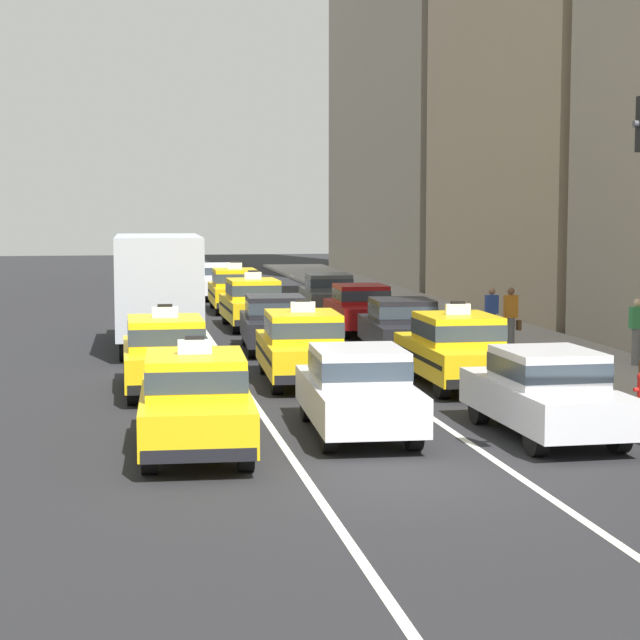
% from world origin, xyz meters
% --- Properties ---
extents(ground_plane, '(160.00, 160.00, 0.00)m').
position_xyz_m(ground_plane, '(0.00, 0.00, 0.00)').
color(ground_plane, '#232326').
extents(lane_stripe_left_center, '(0.14, 80.00, 0.01)m').
position_xyz_m(lane_stripe_left_center, '(-1.60, 20.00, 0.00)').
color(lane_stripe_left_center, silver).
rests_on(lane_stripe_left_center, ground).
extents(lane_stripe_center_right, '(0.14, 80.00, 0.01)m').
position_xyz_m(lane_stripe_center_right, '(1.60, 20.00, 0.00)').
color(lane_stripe_center_right, silver).
rests_on(lane_stripe_center_right, ground).
extents(sidewalk_curb, '(4.00, 90.00, 0.15)m').
position_xyz_m(sidewalk_curb, '(7.20, 15.00, 0.07)').
color(sidewalk_curb, '#9E9993').
rests_on(sidewalk_curb, ground).
extents(taxi_left_nearest, '(1.99, 4.63, 1.96)m').
position_xyz_m(taxi_left_nearest, '(-3.11, 2.41, 0.88)').
color(taxi_left_nearest, black).
rests_on(taxi_left_nearest, ground).
extents(taxi_left_second, '(1.84, 4.57, 1.96)m').
position_xyz_m(taxi_left_second, '(-3.36, 8.62, 0.88)').
color(taxi_left_second, black).
rests_on(taxi_left_second, ground).
extents(box_truck_left_third, '(2.39, 7.00, 3.27)m').
position_xyz_m(box_truck_left_third, '(-3.25, 16.29, 1.78)').
color(box_truck_left_third, black).
rests_on(box_truck_left_third, ground).
extents(sedan_center_nearest, '(1.94, 4.37, 1.58)m').
position_xyz_m(sedan_center_nearest, '(-0.15, 3.33, 0.85)').
color(sedan_center_nearest, black).
rests_on(sedan_center_nearest, ground).
extents(taxi_center_second, '(1.98, 4.62, 1.96)m').
position_xyz_m(taxi_center_second, '(-0.19, 9.40, 0.88)').
color(taxi_center_second, black).
rests_on(taxi_center_second, ground).
extents(sedan_center_third, '(1.99, 4.39, 1.58)m').
position_xyz_m(sedan_center_third, '(-0.04, 15.26, 0.85)').
color(sedan_center_third, black).
rests_on(sedan_center_third, ground).
extents(taxi_center_fourth, '(1.87, 4.58, 1.96)m').
position_xyz_m(taxi_center_fourth, '(0.03, 21.32, 0.88)').
color(taxi_center_fourth, black).
rests_on(taxi_center_fourth, ground).
extents(taxi_center_fifth, '(1.88, 4.58, 1.96)m').
position_xyz_m(taxi_center_fifth, '(0.05, 27.61, 0.88)').
color(taxi_center_fifth, black).
rests_on(taxi_center_fifth, ground).
extents(sedan_center_sixth, '(1.83, 4.33, 1.58)m').
position_xyz_m(sedan_center_sixth, '(-0.03, 33.50, 0.85)').
color(sedan_center_sixth, black).
rests_on(sedan_center_sixth, ground).
extents(sedan_right_nearest, '(1.84, 4.33, 1.58)m').
position_xyz_m(sedan_right_nearest, '(3.06, 2.51, 0.85)').
color(sedan_right_nearest, black).
rests_on(sedan_right_nearest, ground).
extents(taxi_right_second, '(1.84, 4.57, 1.96)m').
position_xyz_m(taxi_right_second, '(3.15, 8.24, 0.88)').
color(taxi_right_second, black).
rests_on(taxi_right_second, ground).
extents(sedan_right_third, '(2.00, 4.39, 1.58)m').
position_xyz_m(sedan_right_third, '(3.21, 13.56, 0.85)').
color(sedan_right_third, black).
rests_on(sedan_right_third, ground).
extents(sedan_right_fourth, '(1.87, 4.34, 1.58)m').
position_xyz_m(sedan_right_fourth, '(3.27, 19.24, 0.85)').
color(sedan_right_fourth, black).
rests_on(sedan_right_fourth, ground).
extents(sedan_right_fifth, '(1.97, 4.38, 1.58)m').
position_xyz_m(sedan_right_fifth, '(3.30, 25.10, 0.85)').
color(sedan_right_fifth, black).
rests_on(sedan_right_fifth, ground).
extents(pedestrian_by_storefront, '(0.47, 0.24, 1.67)m').
position_xyz_m(pedestrian_by_storefront, '(8.29, 9.84, 0.99)').
color(pedestrian_by_storefront, slate).
rests_on(pedestrian_by_storefront, sidewalk_curb).
extents(pedestrian_trailing, '(0.47, 0.24, 1.69)m').
position_xyz_m(pedestrian_trailing, '(6.35, 13.63, 1.00)').
color(pedestrian_trailing, slate).
rests_on(pedestrian_trailing, sidewalk_curb).
extents(pedestrian_far_corner, '(0.36, 0.24, 1.55)m').
position_xyz_m(pedestrian_far_corner, '(6.42, 15.51, 0.93)').
color(pedestrian_far_corner, '#23232D').
rests_on(pedestrian_far_corner, sidewalk_curb).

